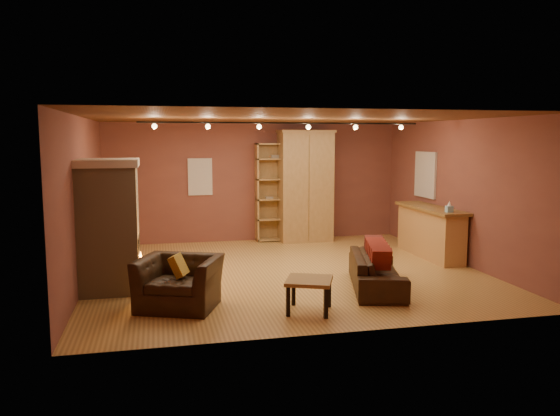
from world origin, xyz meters
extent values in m
plane|color=#A7793B|center=(0.00, 0.00, 0.00)|extent=(7.00, 7.00, 0.00)
plane|color=brown|center=(0.00, 0.00, 2.80)|extent=(7.00, 7.00, 0.00)
cube|color=brown|center=(0.00, 3.25, 1.40)|extent=(7.00, 0.02, 2.80)
cube|color=brown|center=(-3.50, 0.00, 1.40)|extent=(0.02, 6.50, 2.80)
cube|color=brown|center=(3.50, 0.00, 1.40)|extent=(0.02, 6.50, 2.80)
cube|color=tan|center=(-3.05, -0.60, 1.00)|extent=(0.90, 0.90, 2.00)
cube|color=beige|center=(-3.05, -0.60, 2.06)|extent=(0.98, 0.98, 0.12)
cube|color=black|center=(-2.64, -0.60, 0.60)|extent=(0.10, 0.65, 0.55)
cone|color=orange|center=(-2.58, -0.60, 0.48)|extent=(0.10, 0.10, 0.22)
cube|color=silver|center=(-1.30, 3.23, 1.55)|extent=(0.56, 0.04, 0.86)
cube|color=tan|center=(0.47, 3.23, 1.16)|extent=(0.95, 0.04, 2.33)
cube|color=tan|center=(0.01, 3.06, 1.16)|extent=(0.04, 0.37, 2.33)
cube|color=tan|center=(0.93, 3.06, 1.16)|extent=(0.04, 0.37, 2.33)
cube|color=gray|center=(0.31, 3.06, 1.04)|extent=(0.18, 0.12, 0.05)
cube|color=black|center=(0.60, 3.06, 1.56)|extent=(0.10, 0.10, 0.12)
cube|color=tan|center=(0.47, 3.06, 0.04)|extent=(0.95, 0.37, 0.04)
cube|color=tan|center=(0.47, 3.06, 0.53)|extent=(0.95, 0.37, 0.03)
cube|color=tan|center=(0.47, 3.06, 1.01)|extent=(0.95, 0.37, 0.04)
cube|color=tan|center=(0.47, 3.06, 1.48)|extent=(0.95, 0.37, 0.04)
cube|color=tan|center=(0.47, 3.06, 1.96)|extent=(0.95, 0.37, 0.04)
cube|color=tan|center=(0.47, 3.06, 2.31)|extent=(0.95, 0.37, 0.04)
cube|color=tan|center=(1.15, 2.91, 1.29)|extent=(1.23, 0.67, 2.57)
cube|color=olive|center=(1.15, 2.58, 1.29)|extent=(0.02, 0.01, 2.47)
cube|color=tan|center=(1.15, 2.91, 2.60)|extent=(1.29, 0.73, 0.06)
cube|color=tan|center=(3.20, 0.60, 0.49)|extent=(0.47, 2.05, 0.98)
cube|color=olive|center=(3.20, 0.60, 1.01)|extent=(0.59, 2.17, 0.06)
cube|color=#83B7D2|center=(3.15, -0.20, 1.09)|extent=(0.11, 0.11, 0.11)
cone|color=white|center=(3.15, -0.20, 1.20)|extent=(0.08, 0.08, 0.10)
cube|color=silver|center=(3.47, 1.40, 1.65)|extent=(0.05, 0.90, 1.00)
imported|color=black|center=(1.18, -1.42, 0.38)|extent=(1.08, 2.03, 0.76)
cube|color=maroon|center=(1.03, -1.95, 0.61)|extent=(0.35, 0.30, 0.36)
cube|color=maroon|center=(1.09, -1.74, 0.61)|extent=(0.35, 0.30, 0.36)
cube|color=maroon|center=(1.15, -1.53, 0.61)|extent=(0.35, 0.30, 0.36)
cube|color=maroon|center=(1.21, -1.32, 0.61)|extent=(0.35, 0.30, 0.36)
cube|color=maroon|center=(1.27, -1.11, 0.61)|extent=(0.35, 0.30, 0.36)
cube|color=maroon|center=(1.33, -0.89, 0.61)|extent=(0.35, 0.30, 0.36)
imported|color=black|center=(-2.01, -1.72, 0.49)|extent=(1.32, 1.10, 0.99)
cube|color=gold|center=(-2.01, -1.72, 0.62)|extent=(0.33, 0.37, 0.34)
cube|color=olive|center=(-0.23, -2.34, 0.45)|extent=(0.82, 0.82, 0.05)
cube|color=black|center=(-0.49, -2.60, 0.21)|extent=(0.05, 0.05, 0.42)
cube|color=black|center=(0.03, -2.60, 0.21)|extent=(0.05, 0.05, 0.42)
cube|color=black|center=(-0.49, -2.08, 0.21)|extent=(0.05, 0.05, 0.42)
cube|color=black|center=(0.03, -2.08, 0.21)|extent=(0.05, 0.05, 0.42)
cylinder|color=black|center=(0.00, 0.20, 2.72)|extent=(5.20, 0.03, 0.03)
sphere|color=#FFD88C|center=(-2.30, 0.20, 2.65)|extent=(0.09, 0.09, 0.09)
sphere|color=#FFD88C|center=(-1.38, 0.20, 2.65)|extent=(0.09, 0.09, 0.09)
sphere|color=#FFD88C|center=(-0.46, 0.20, 2.65)|extent=(0.09, 0.09, 0.09)
sphere|color=#FFD88C|center=(0.46, 0.20, 2.65)|extent=(0.09, 0.09, 0.09)
sphere|color=#FFD88C|center=(1.38, 0.20, 2.65)|extent=(0.09, 0.09, 0.09)
sphere|color=#FFD88C|center=(2.30, 0.20, 2.65)|extent=(0.09, 0.09, 0.09)
camera|label=1|loc=(-2.28, -9.56, 2.45)|focal=35.00mm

